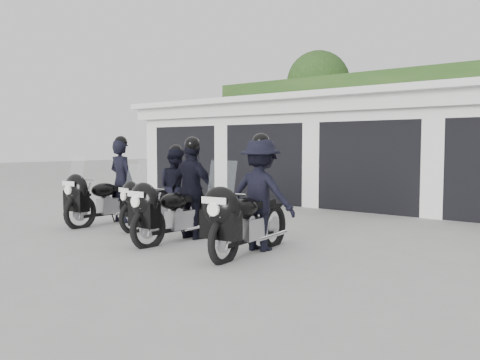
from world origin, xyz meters
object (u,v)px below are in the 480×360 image
Objects in this scene: police_bike_b at (169,192)px; police_bike_c at (185,195)px; police_bike_d at (255,200)px; police_bike_a at (110,188)px.

police_bike_c is at bearing -20.09° from police_bike_b.
police_bike_d is at bearing -3.89° from police_bike_b.
police_bike_a is 1.00× the size of police_bike_d.
police_bike_d is (1.51, 0.00, 0.02)m from police_bike_c.
police_bike_c is (2.49, -0.27, 0.03)m from police_bike_a.
police_bike_a is 4.01m from police_bike_d.
police_bike_a reaches higher than police_bike_c.
police_bike_b is (1.35, 0.39, -0.03)m from police_bike_a.
police_bike_a is 1.03× the size of police_bike_c.
police_bike_b is 0.90× the size of police_bike_d.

